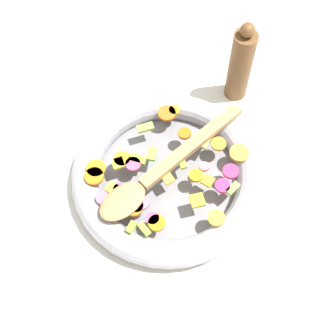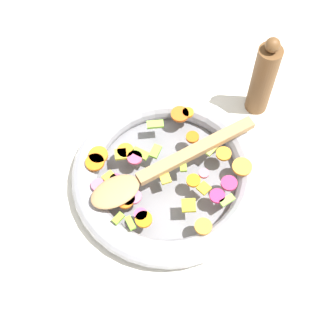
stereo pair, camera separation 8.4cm
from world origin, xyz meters
The scene contains 5 objects.
ground_plane centered at (0.00, 0.00, 0.00)m, with size 4.00×4.00×0.00m, color silver.
skillet centered at (0.00, 0.00, 0.02)m, with size 0.36×0.36×0.05m.
chopped_vegetables centered at (0.01, -0.01, 0.05)m, with size 0.27×0.31×0.01m.
wooden_spoon centered at (0.01, -0.02, 0.06)m, with size 0.25×0.27×0.01m.
pepper_mill centered at (-0.20, 0.14, 0.09)m, with size 0.05×0.05×0.19m.
Camera 1 is at (0.39, -0.01, 0.79)m, focal length 50.00 mm.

